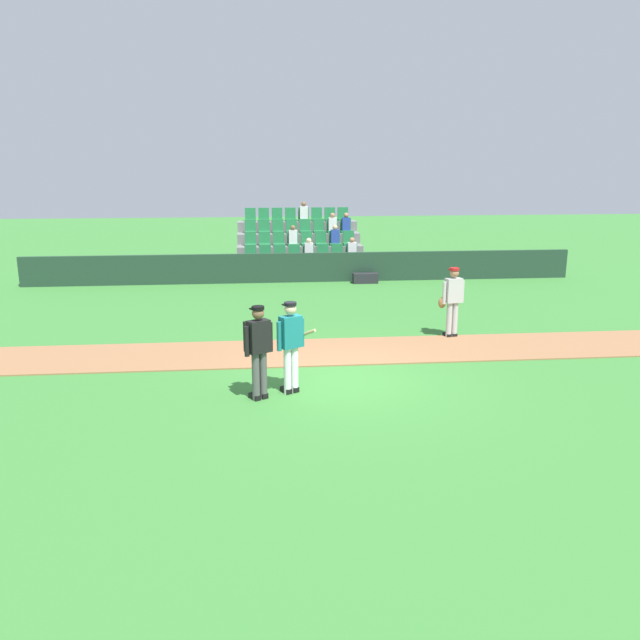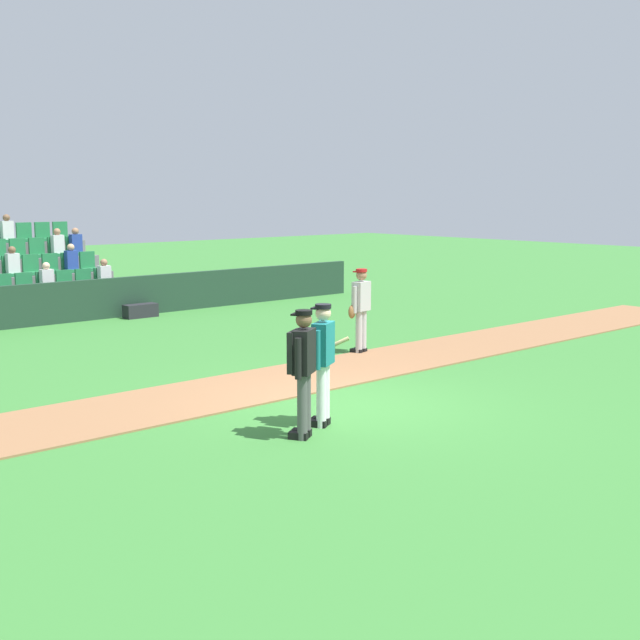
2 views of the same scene
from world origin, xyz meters
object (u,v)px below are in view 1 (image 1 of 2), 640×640
object	(u,v)px
batter_teal_jersey	(291,344)
runner_grey_jersey	(452,300)
umpire_home_plate	(258,347)
equipment_bag	(365,278)

from	to	relation	value
batter_teal_jersey	runner_grey_jersey	bearing A→B (deg)	40.16
umpire_home_plate	runner_grey_jersey	bearing A→B (deg)	38.41
equipment_bag	umpire_home_plate	bearing A→B (deg)	-109.00
runner_grey_jersey	equipment_bag	distance (m)	7.59
batter_teal_jersey	equipment_bag	size ratio (longest dim) A/B	1.96
umpire_home_plate	equipment_bag	xyz separation A→B (m)	(3.89, 11.29, -0.82)
runner_grey_jersey	equipment_bag	size ratio (longest dim) A/B	1.96
runner_grey_jersey	umpire_home_plate	bearing A→B (deg)	-141.59
batter_teal_jersey	equipment_bag	xyz separation A→B (m)	(3.28, 11.02, -0.79)
batter_teal_jersey	umpire_home_plate	xyz separation A→B (m)	(-0.61, -0.27, 0.03)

